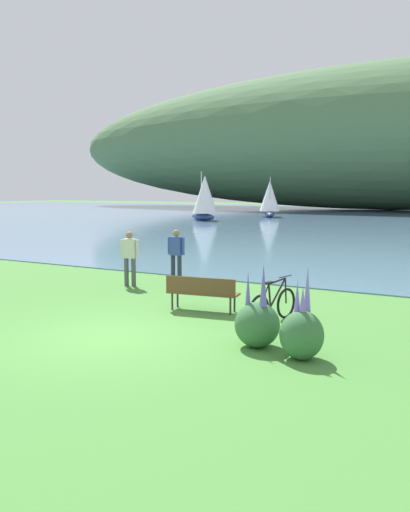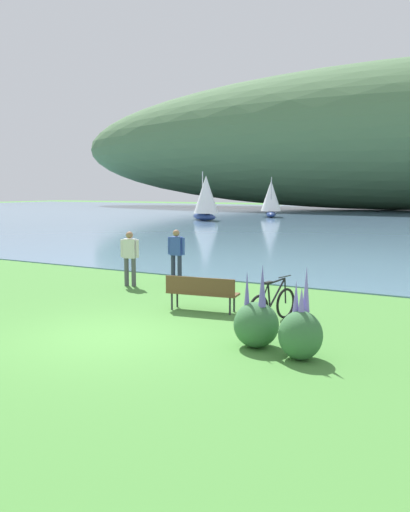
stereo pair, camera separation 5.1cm
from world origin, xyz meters
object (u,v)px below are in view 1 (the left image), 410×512
at_px(person_at_shoreline, 176,252).
at_px(sailboat_nearest_to_shore, 270,198).
at_px(bicycle_leaning_near_bench, 273,305).
at_px(person_on_the_grass, 130,255).
at_px(sailboat_toward_hillside, 205,197).
at_px(park_bench_near_camera, 202,291).

relative_size(person_at_shoreline, sailboat_nearest_to_shore, 0.40).
bearing_deg(person_at_shoreline, bicycle_leaning_near_bench, -35.82).
bearing_deg(person_on_the_grass, person_at_shoreline, 56.48).
bearing_deg(sailboat_toward_hillside, person_at_shoreline, -62.58).
bearing_deg(person_at_shoreline, person_on_the_grass, -123.52).
bearing_deg(person_on_the_grass, bicycle_leaning_near_bench, -20.45).
distance_m(person_at_shoreline, sailboat_toward_hillside, 33.41).
bearing_deg(bicycle_leaning_near_bench, sailboat_nearest_to_shore, 112.11).
relative_size(person_on_the_grass, sailboat_toward_hillside, 0.37).
bearing_deg(sailboat_nearest_to_shore, person_at_shoreline, -72.26).
height_order(person_at_shoreline, sailboat_toward_hillside, sailboat_toward_hillside).
bearing_deg(park_bench_near_camera, person_on_the_grass, 152.24).
xyz_separation_m(park_bench_near_camera, sailboat_nearest_to_shore, (-15.14, 41.89, 1.53)).
bearing_deg(bicycle_leaning_near_bench, park_bench_near_camera, 175.19).
bearing_deg(park_bench_near_camera, sailboat_nearest_to_shore, 109.88).
xyz_separation_m(person_at_shoreline, sailboat_nearest_to_shore, (-12.36, 38.64, 1.07)).
relative_size(bicycle_leaning_near_bench, person_at_shoreline, 1.01).
xyz_separation_m(bicycle_leaning_near_bench, sailboat_nearest_to_shore, (-17.09, 42.05, 1.65)).
bearing_deg(park_bench_near_camera, person_at_shoreline, 130.61).
relative_size(park_bench_near_camera, person_at_shoreline, 1.08).
height_order(bicycle_leaning_near_bench, person_at_shoreline, person_at_shoreline).
height_order(person_on_the_grass, sailboat_toward_hillside, sailboat_toward_hillside).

